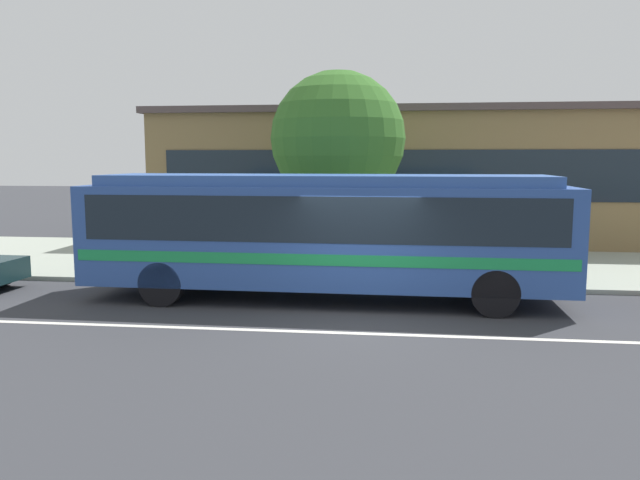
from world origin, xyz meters
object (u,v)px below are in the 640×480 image
at_px(pedestrian_waiting_near_sign, 508,242).
at_px(bus_stop_sign, 482,222).
at_px(pedestrian_walking_along_curb, 527,240).
at_px(pedestrian_standing_by_tree, 516,240).
at_px(street_tree_near_stop, 338,139).
at_px(transit_bus, 325,228).

distance_m(pedestrian_waiting_near_sign, bus_stop_sign, 1.19).
bearing_deg(pedestrian_walking_along_curb, bus_stop_sign, -137.34).
xyz_separation_m(pedestrian_waiting_near_sign, pedestrian_standing_by_tree, (0.33, 0.62, -0.03)).
height_order(pedestrian_walking_along_curb, street_tree_near_stop, street_tree_near_stop).
height_order(pedestrian_waiting_near_sign, street_tree_near_stop, street_tree_near_stop).
height_order(transit_bus, pedestrian_waiting_near_sign, transit_bus).
relative_size(transit_bus, pedestrian_waiting_near_sign, 6.63).
relative_size(transit_bus, pedestrian_walking_along_curb, 6.72).
xyz_separation_m(transit_bus, bus_stop_sign, (3.78, 1.87, -0.01)).
distance_m(transit_bus, street_tree_near_stop, 5.07).
bearing_deg(transit_bus, pedestrian_waiting_near_sign, 29.32).
bearing_deg(pedestrian_standing_by_tree, pedestrian_waiting_near_sign, -117.90).
bearing_deg(transit_bus, bus_stop_sign, 26.37).
xyz_separation_m(transit_bus, pedestrian_walking_along_curb, (5.18, 3.16, -0.61)).
height_order(pedestrian_walking_along_curb, pedestrian_standing_by_tree, pedestrian_walking_along_curb).
height_order(transit_bus, street_tree_near_stop, street_tree_near_stop).
height_order(transit_bus, pedestrian_standing_by_tree, transit_bus).
distance_m(pedestrian_walking_along_curb, pedestrian_standing_by_tree, 0.30).
relative_size(pedestrian_walking_along_curb, pedestrian_standing_by_tree, 1.01).
bearing_deg(transit_bus, pedestrian_standing_by_tree, 33.04).
bearing_deg(pedestrian_waiting_near_sign, transit_bus, -150.68).
xyz_separation_m(pedestrian_waiting_near_sign, pedestrian_walking_along_curb, (0.62, 0.60, -0.02)).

